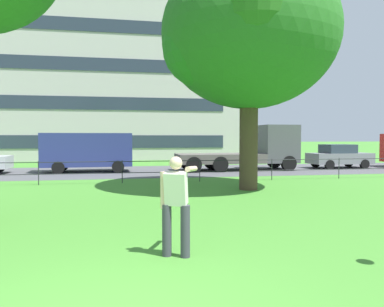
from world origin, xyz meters
TOP-DOWN VIEW (x-y plane):
  - street_strip at (0.00, 18.18)m, footprint 80.00×7.73m
  - park_fence at (0.00, 12.65)m, footprint 34.57×0.04m
  - tree_small_lawn at (4.47, 9.89)m, footprint 6.64×6.70m
  - person_thrower at (0.98, 2.43)m, footprint 0.72×0.73m
  - panel_van_left at (-1.99, 18.37)m, footprint 5.07×2.25m
  - flatbed_truck_far_right at (7.92, 17.92)m, footprint 7.34×2.54m
  - car_grey_center at (13.80, 18.16)m, footprint 4.06×1.93m
  - apartment_building_background at (-6.86, 35.34)m, footprint 37.46×14.02m

SIDE VIEW (x-z plane):
  - street_strip at x=0.00m, z-range 0.00..0.01m
  - park_fence at x=0.00m, z-range 0.17..1.17m
  - car_grey_center at x=13.80m, z-range 0.01..1.55m
  - person_thrower at x=0.98m, z-range 0.07..1.76m
  - flatbed_truck_far_right at x=7.92m, z-range -0.16..2.59m
  - panel_van_left at x=-1.99m, z-range 0.15..2.39m
  - tree_small_lawn at x=4.47m, z-range 1.50..10.23m
  - apartment_building_background at x=-6.86m, z-range 0.00..19.87m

